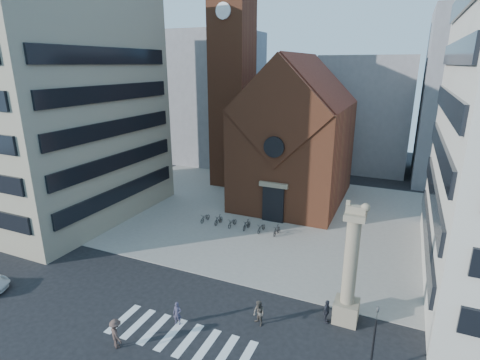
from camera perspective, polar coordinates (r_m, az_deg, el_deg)
name	(u,v)px	position (r m, az deg, el deg)	size (l,w,h in m)	color
ground	(196,308)	(28.51, -6.75, -18.86)	(120.00, 120.00, 0.00)	black
piazza	(279,215)	(43.80, 5.91, -5.27)	(46.00, 30.00, 0.05)	#99948B
zebra_crossing	(180,337)	(26.29, -9.20, -22.58)	(10.20, 3.20, 0.01)	white
church	(296,138)	(47.10, 8.51, 6.36)	(12.00, 16.65, 18.00)	brown
campanile	(232,72)	(52.51, -1.17, 16.17)	(5.50, 5.50, 31.20)	brown
building_left	(47,100)	(46.86, -27.28, 10.82)	(18.00, 20.00, 26.00)	gray
bg_block_left	(210,98)	(67.97, -4.61, 12.38)	(16.00, 14.00, 22.00)	gray
bg_block_mid	(365,113)	(65.37, 18.51, 9.60)	(14.00, 12.00, 18.00)	gray
lion_column	(350,276)	(26.33, 16.35, -13.84)	(1.63, 1.60, 8.68)	gray
traffic_light	(374,338)	(23.59, 19.76, -21.75)	(0.13, 0.16, 4.30)	black
pedestrian_0	(177,313)	(26.84, -9.52, -19.42)	(0.60, 0.39, 1.64)	#393449
pedestrian_1	(259,313)	(26.44, 2.89, -19.62)	(0.87, 0.68, 1.79)	#4F473F
pedestrian_2	(327,311)	(27.27, 13.05, -18.93)	(0.99, 0.41, 1.69)	#282830
pedestrian_3	(116,334)	(25.89, -18.36, -21.32)	(1.26, 0.72, 1.95)	#43322C
scooter_0	(205,218)	(41.69, -5.32, -5.73)	(0.61, 1.74, 0.91)	black
scooter_1	(219,220)	(40.95, -3.28, -6.05)	(0.48, 1.69, 1.01)	black
scooter_2	(232,223)	(40.30, -1.16, -6.50)	(0.61, 1.74, 0.91)	black
scooter_3	(247,225)	(39.66, 1.03, -6.83)	(0.48, 1.69, 1.01)	black
scooter_4	(261,228)	(39.13, 3.29, -7.29)	(0.61, 1.74, 0.91)	black
scooter_5	(277,230)	(38.62, 5.62, -7.61)	(0.48, 1.69, 1.01)	black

